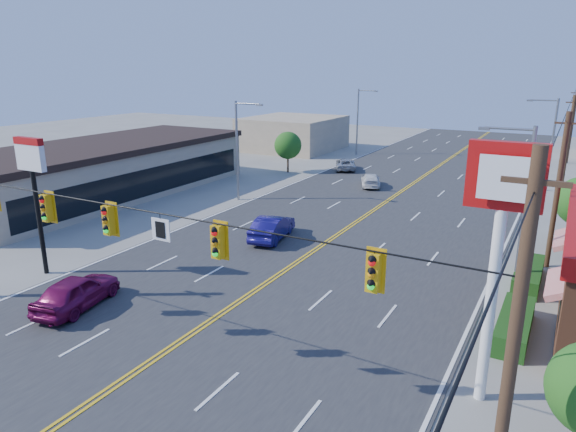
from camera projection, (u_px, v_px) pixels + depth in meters
The scene contains 19 objects.
ground at pixel (146, 366), 18.81m from camera, with size 160.00×160.00×0.00m, color gray.
road at pixel (353, 225), 35.58m from camera, with size 20.00×120.00×0.06m, color #2D2D30.
signal_span at pixel (133, 240), 17.50m from camera, with size 24.32×0.34×9.00m.
kfc_pylon at pixel (500, 224), 15.33m from camera, with size 2.20×0.36×8.50m.
strip_mall at pixel (104, 168), 43.56m from camera, with size 10.40×26.40×4.40m.
pizza_hut_sign at pixel (33, 178), 25.85m from camera, with size 1.90×0.30×6.85m.
streetlight_se at pixel (521, 200), 24.24m from camera, with size 2.55×0.25×8.00m.
streetlight_ne at pixel (550, 139), 44.37m from camera, with size 2.55×0.25×8.00m.
streetlight_sw at pixel (239, 145), 41.04m from camera, with size 2.55×0.25×8.00m.
streetlight_nw at pixel (359, 118), 62.85m from camera, with size 2.55×0.25×8.00m.
utility_pole_near at pixel (557, 192), 27.03m from camera, with size 0.28×0.28×8.40m, color #47301E.
utility_pole_mid at pixel (567, 147), 42.13m from camera, with size 0.28×0.28×8.40m, color #47301E.
utility_pole_far at pixel (572, 126), 57.22m from camera, with size 0.28×0.28×8.40m, color #47301E.
tree_west at pixel (288, 145), 52.62m from camera, with size 2.80×2.80×4.20m.
bld_west_far at pixel (293, 133), 67.82m from camera, with size 11.00×12.00×4.20m, color tan.
car_magenta at pixel (77, 293), 23.12m from camera, with size 1.79×4.45×1.52m, color maroon.
car_blue at pixel (272, 228), 32.38m from camera, with size 1.59×4.56×1.50m, color #150F5B.
car_white at pixel (371, 181), 46.68m from camera, with size 1.63×4.01×1.16m, color silver.
car_silver at pixel (345, 165), 54.17m from camera, with size 1.99×4.31×1.20m, color #AEAFB3.
Camera 1 is at (12.58, -11.90, 10.56)m, focal length 32.00 mm.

